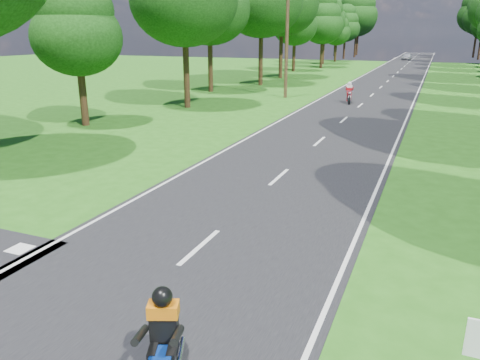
% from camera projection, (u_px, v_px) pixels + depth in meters
% --- Properties ---
extents(ground, '(160.00, 160.00, 0.00)m').
position_uv_depth(ground, '(153.00, 289.00, 9.18)').
color(ground, '#245A14').
rests_on(ground, ground).
extents(main_road, '(7.00, 140.00, 0.02)m').
position_uv_depth(main_road, '(393.00, 76.00, 53.20)').
color(main_road, black).
rests_on(main_road, ground).
extents(road_markings, '(7.40, 140.00, 0.01)m').
position_uv_depth(road_markings, '(390.00, 78.00, 51.60)').
color(road_markings, silver).
rests_on(road_markings, main_road).
extents(treeline, '(40.00, 115.35, 14.78)m').
position_uv_depth(treeline, '(419.00, 4.00, 59.05)').
color(treeline, black).
rests_on(treeline, ground).
extents(telegraph_pole, '(1.20, 0.26, 8.00)m').
position_uv_depth(telegraph_pole, '(287.00, 43.00, 34.80)').
color(telegraph_pole, '#382616').
rests_on(telegraph_pole, ground).
extents(rider_near_blue, '(1.29, 1.98, 1.57)m').
position_uv_depth(rider_near_blue, '(162.00, 347.00, 6.23)').
color(rider_near_blue, navy).
rests_on(rider_near_blue, main_road).
extents(rider_far_red, '(0.97, 1.85, 1.47)m').
position_uv_depth(rider_far_red, '(349.00, 92.00, 32.92)').
color(rider_far_red, '#A10C0D').
rests_on(rider_far_red, main_road).
extents(distant_car, '(1.76, 3.73, 1.23)m').
position_uv_depth(distant_car, '(407.00, 56.00, 84.32)').
color(distant_car, silver).
rests_on(distant_car, main_road).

